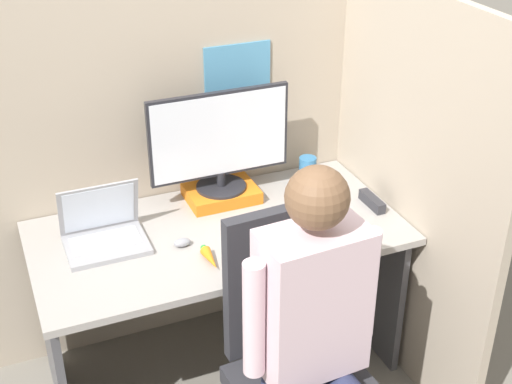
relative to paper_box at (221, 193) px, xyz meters
name	(u,v)px	position (x,y,z in m)	size (l,w,h in m)	color
cubicle_panel_back	(187,166)	(-0.10, 0.16, 0.08)	(1.96, 0.05, 1.64)	tan
cubicle_panel_right	(394,182)	(0.66, -0.31, 0.07)	(0.04, 1.39, 1.64)	tan
desk	(219,266)	(-0.10, -0.23, -0.20)	(1.46, 0.74, 0.72)	#9E9993
paper_box	(221,193)	(0.00, 0.00, 0.00)	(0.30, 0.22, 0.05)	orange
monitor	(220,139)	(0.00, 0.00, 0.25)	(0.60, 0.21, 0.43)	#232328
laptop	(104,233)	(-0.53, -0.16, 0.02)	(0.31, 0.24, 0.24)	#99999E
mouse	(182,243)	(-0.26, -0.29, -0.01)	(0.07, 0.04, 0.03)	gray
stapler	(372,201)	(0.56, -0.30, 0.00)	(0.04, 0.16, 0.04)	#2D2D33
carrot_toy	(211,259)	(-0.20, -0.44, -0.01)	(0.04, 0.15, 0.04)	orange
office_chair	(297,354)	(-0.02, -0.81, -0.22)	(0.53, 0.56, 1.03)	#2D2D33
person	(319,333)	(-0.03, -0.97, 0.01)	(0.48, 0.47, 1.31)	#282D4C
coffee_mug	(308,168)	(0.42, 0.02, 0.03)	(0.08, 0.08, 0.10)	teal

